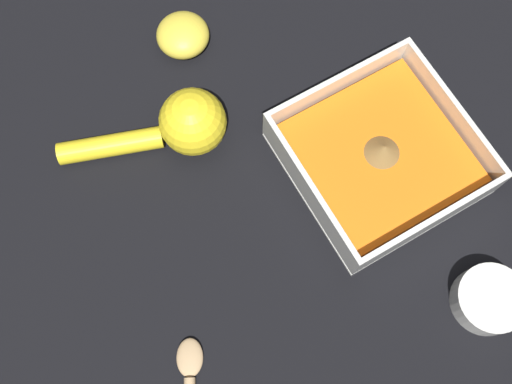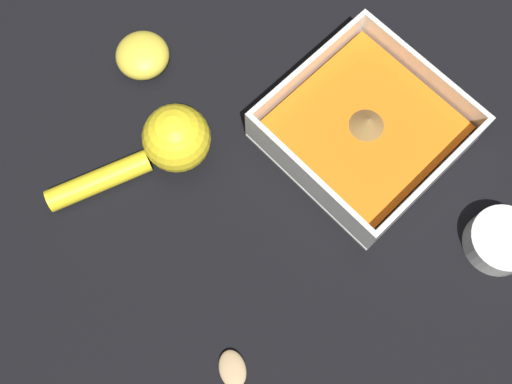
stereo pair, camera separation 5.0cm
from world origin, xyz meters
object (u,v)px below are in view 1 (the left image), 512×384
(lemon_squeezer, at_px, (180,126))
(lemon_half, at_px, (183,35))
(square_dish, at_px, (379,157))
(spice_bowl, at_px, (488,300))

(lemon_squeezer, distance_m, lemon_half, 0.13)
(square_dish, xyz_separation_m, lemon_half, (-0.25, -0.12, -0.00))
(spice_bowl, bearing_deg, lemon_squeezer, -150.00)
(lemon_squeezer, bearing_deg, lemon_half, 81.22)
(square_dish, height_order, lemon_squeezer, lemon_squeezer)
(square_dish, xyz_separation_m, spice_bowl, (0.19, 0.01, -0.01))
(square_dish, distance_m, lemon_half, 0.28)
(square_dish, bearing_deg, lemon_squeezer, -128.06)
(spice_bowl, height_order, lemon_squeezer, lemon_squeezer)
(lemon_squeezer, bearing_deg, square_dish, -18.71)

